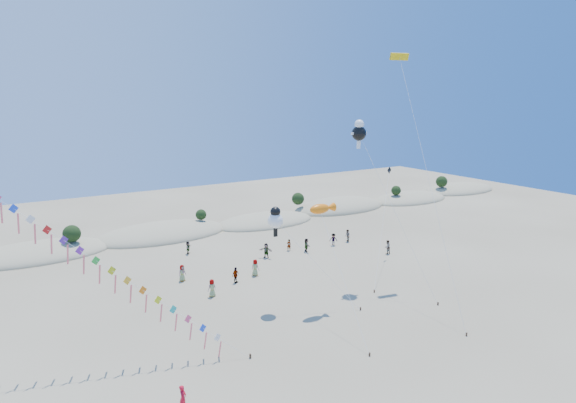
{
  "coord_description": "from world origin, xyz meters",
  "views": [
    {
      "loc": [
        -19.07,
        -20.58,
        19.21
      ],
      "look_at": [
        2.01,
        14.0,
        10.48
      ],
      "focal_mm": 30.0,
      "sensor_mm": 36.0,
      "label": 1
    }
  ],
  "objects": [
    {
      "name": "flyer_foreground",
      "position": [
        -10.74,
        5.72,
        0.85
      ],
      "size": [
        0.7,
        0.74,
        1.7
      ],
      "primitive_type": "imported",
      "rotation": [
        0.0,
        0.0,
        0.92
      ],
      "color": "red",
      "rests_on": "ground"
    },
    {
      "name": "fish_kite",
      "position": [
        5.79,
        14.17,
        9.34
      ],
      "size": [
        3.62,
        10.14,
        9.83
      ],
      "color": "#3F2D1E",
      "rests_on": "ground"
    },
    {
      "name": "kite_train",
      "position": [
        -17.43,
        16.19,
        10.84
      ],
      "size": [
        24.94,
        13.56,
        21.02
      ],
      "color": "#3F2D1E",
      "rests_on": "ground"
    },
    {
      "name": "ground",
      "position": [
        0.0,
        0.0,
        0.0
      ],
      "size": [
        160.0,
        160.0,
        0.0
      ],
      "primitive_type": "plane",
      "color": "#7C7055",
      "rests_on": "ground"
    },
    {
      "name": "beachgoers",
      "position": [
        8.73,
        27.28,
        0.87
      ],
      "size": [
        26.06,
        15.14,
        1.85
      ],
      "color": "slate",
      "rests_on": "ground"
    },
    {
      "name": "cartoon_kite_low",
      "position": [
        2.06,
        16.26,
        8.42
      ],
      "size": [
        6.86,
        5.81,
        9.58
      ],
      "color": "#3F2D1E",
      "rests_on": "ground"
    },
    {
      "name": "parafoil_kite",
      "position": [
        17.8,
        17.45,
        22.78
      ],
      "size": [
        6.64,
        15.52,
        23.81
      ],
      "color": "#3F2D1E",
      "rests_on": "ground"
    },
    {
      "name": "dune_ridge",
      "position": [
        1.06,
        45.14,
        0.11
      ],
      "size": [
        145.3,
        11.49,
        5.57
      ],
      "color": "gray",
      "rests_on": "ground"
    },
    {
      "name": "dark_kite",
      "position": [
        18.71,
        19.84,
        7.15
      ],
      "size": [
        10.37,
        9.27,
        11.0
      ],
      "color": "#3F2D1E",
      "rests_on": "ground"
    },
    {
      "name": "cartoon_kite_high",
      "position": [
        12.8,
        17.76,
        15.83
      ],
      "size": [
        3.41,
        10.33,
        17.08
      ],
      "color": "#3F2D1E",
      "rests_on": "ground"
    }
  ]
}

